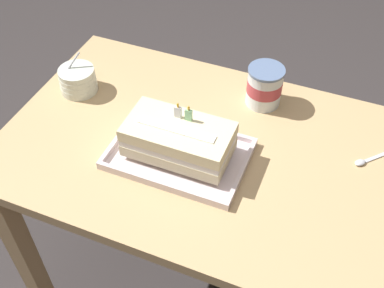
# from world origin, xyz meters

# --- Properties ---
(ground_plane) EXTENTS (8.00, 8.00, 0.00)m
(ground_plane) POSITION_xyz_m (0.00, 0.00, 0.00)
(ground_plane) COLOR #383333
(dining_table) EXTENTS (1.15, 0.73, 0.76)m
(dining_table) POSITION_xyz_m (0.00, 0.00, 0.64)
(dining_table) COLOR tan
(dining_table) RESTS_ON ground_plane
(foil_tray) EXTENTS (0.37, 0.25, 0.02)m
(foil_tray) POSITION_xyz_m (-0.05, -0.06, 0.77)
(foil_tray) COLOR silver
(foil_tray) RESTS_ON dining_table
(birthday_cake) EXTENTS (0.28, 0.15, 0.14)m
(birthday_cake) POSITION_xyz_m (-0.05, -0.06, 0.83)
(birthday_cake) COLOR beige
(birthday_cake) RESTS_ON foil_tray
(bowl_stack) EXTENTS (0.12, 0.12, 0.12)m
(bowl_stack) POSITION_xyz_m (-0.46, 0.08, 0.80)
(bowl_stack) COLOR silver
(bowl_stack) RESTS_ON dining_table
(ice_cream_tub) EXTENTS (0.11, 0.11, 0.13)m
(ice_cream_tub) POSITION_xyz_m (0.10, 0.24, 0.82)
(ice_cream_tub) COLOR white
(ice_cream_tub) RESTS_ON dining_table
(serving_spoon_near_tray) EXTENTS (0.10, 0.10, 0.01)m
(serving_spoon_near_tray) POSITION_xyz_m (0.43, 0.11, 0.76)
(serving_spoon_near_tray) COLOR silver
(serving_spoon_near_tray) RESTS_ON dining_table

